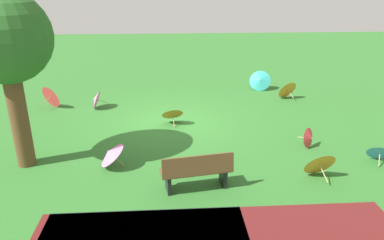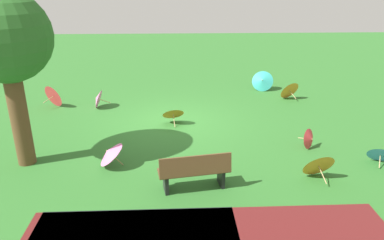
{
  "view_description": "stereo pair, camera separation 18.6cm",
  "coord_description": "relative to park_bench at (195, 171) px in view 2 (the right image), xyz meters",
  "views": [
    {
      "loc": [
        -0.02,
        11.24,
        4.51
      ],
      "look_at": [
        -0.6,
        1.34,
        0.6
      ],
      "focal_mm": 34.33,
      "sensor_mm": 36.0,
      "label": 1
    },
    {
      "loc": [
        -0.2,
        11.25,
        4.51
      ],
      "look_at": [
        -0.6,
        1.34,
        0.6
      ],
      "focal_mm": 34.33,
      "sensor_mm": 36.0,
      "label": 2
    }
  ],
  "objects": [
    {
      "name": "parasol_teal_0",
      "position": [
        -3.2,
        -7.58,
        -0.04
      ],
      "size": [
        1.03,
        0.92,
        0.84
      ],
      "color": "tan",
      "rests_on": "ground"
    },
    {
      "name": "ground",
      "position": [
        0.54,
        -4.11,
        -0.47
      ],
      "size": [
        40.0,
        40.0,
        0.0
      ],
      "primitive_type": "plane",
      "color": "#2D6B28"
    },
    {
      "name": "parasol_blue_0",
      "position": [
        -4.8,
        -1.04,
        -0.18
      ],
      "size": [
        0.79,
        0.7,
        0.57
      ],
      "color": "tan",
      "rests_on": "ground"
    },
    {
      "name": "parasol_orange_1",
      "position": [
        0.52,
        -3.99,
        -0.08
      ],
      "size": [
        0.79,
        0.71,
        0.66
      ],
      "color": "tan",
      "rests_on": "ground"
    },
    {
      "name": "parasol_red_0",
      "position": [
        -3.31,
        -1.98,
        -0.18
      ],
      "size": [
        0.56,
        0.56,
        0.58
      ],
      "color": "tan",
      "rests_on": "ground"
    },
    {
      "name": "park_bench",
      "position": [
        0.0,
        0.0,
        0.0
      ],
      "size": [
        1.66,
        0.74,
        0.9
      ],
      "color": "brown",
      "rests_on": "ground"
    },
    {
      "name": "parasol_pink_0",
      "position": [
        2.08,
        -1.16,
        -0.08
      ],
      "size": [
        0.77,
        0.83,
        0.69
      ],
      "color": "tan",
      "rests_on": "ground"
    },
    {
      "name": "parasol_orange_0",
      "position": [
        -3.97,
        -6.42,
        -0.09
      ],
      "size": [
        0.92,
        0.82,
        0.75
      ],
      "color": "tan",
      "rests_on": "ground"
    },
    {
      "name": "shade_tree",
      "position": [
        4.26,
        -1.45,
        2.67
      ],
      "size": [
        2.14,
        2.14,
        4.3
      ],
      "color": "brown",
      "rests_on": "ground"
    },
    {
      "name": "parasol_orange_2",
      "position": [
        -2.93,
        -0.43,
        -0.09
      ],
      "size": [
        0.85,
        0.8,
        0.74
      ],
      "color": "tan",
      "rests_on": "ground"
    },
    {
      "name": "parasol_red_1",
      "position": [
        4.86,
        -5.87,
        -0.04
      ],
      "size": [
        0.91,
        0.84,
        0.85
      ],
      "color": "tan",
      "rests_on": "ground"
    },
    {
      "name": "parasol_pink_1",
      "position": [
        3.28,
        -5.67,
        -0.12
      ],
      "size": [
        0.65,
        0.7,
        0.69
      ],
      "color": "tan",
      "rests_on": "ground"
    }
  ]
}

